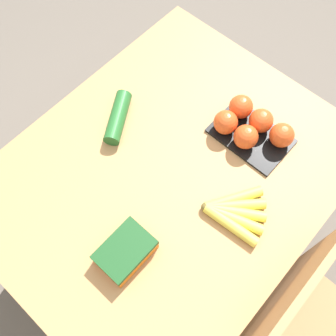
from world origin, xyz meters
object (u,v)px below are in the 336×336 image
(carrot_bag, at_px, (125,251))
(cucumber_near, at_px, (118,117))
(tomato_pack, at_px, (251,126))
(banana_bunch, at_px, (233,212))
(chair, at_px, (299,326))

(carrot_bag, bearing_deg, cucumber_near, -132.13)
(tomato_pack, bearing_deg, banana_bunch, 27.45)
(carrot_bag, relative_size, cucumber_near, 0.84)
(carrot_bag, bearing_deg, chair, 114.00)
(chair, relative_size, banana_bunch, 4.90)
(chair, distance_m, cucumber_near, 0.92)
(chair, distance_m, banana_bunch, 0.46)
(cucumber_near, bearing_deg, carrot_bag, 47.87)
(carrot_bag, bearing_deg, banana_bunch, 153.18)
(banana_bunch, bearing_deg, chair, 79.64)
(carrot_bag, xyz_separation_m, cucumber_near, (-0.31, -0.34, -0.01))
(chair, relative_size, cucumber_near, 5.07)
(tomato_pack, xyz_separation_m, carrot_bag, (0.57, -0.02, -0.01))
(tomato_pack, bearing_deg, carrot_bag, -1.78)
(banana_bunch, xyz_separation_m, tomato_pack, (-0.26, -0.14, 0.03))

